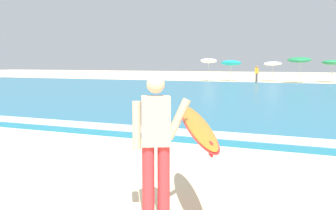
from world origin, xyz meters
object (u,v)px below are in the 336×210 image
at_px(beach_umbrella_4, 332,62).
at_px(beach_umbrella_2, 273,64).
at_px(beach_umbrella_3, 299,60).
at_px(beach_umbrella_1, 231,63).
at_px(beachgoer_near_row_left, 257,73).
at_px(surfer_with_board, 174,134).
at_px(beach_umbrella_0, 209,61).

bearing_deg(beach_umbrella_4, beach_umbrella_2, -178.88).
distance_m(beach_umbrella_2, beach_umbrella_3, 3.52).
xyz_separation_m(beach_umbrella_3, beach_umbrella_4, (2.68, 2.19, -0.23)).
xyz_separation_m(beach_umbrella_1, beach_umbrella_4, (9.63, 0.63, 0.06)).
relative_size(beach_umbrella_1, beachgoer_near_row_left, 1.37).
bearing_deg(beach_umbrella_4, beach_umbrella_1, -176.27).
distance_m(beach_umbrella_1, beach_umbrella_2, 4.17).
distance_m(beach_umbrella_1, beach_umbrella_3, 7.13).
xyz_separation_m(surfer_with_board, beach_umbrella_1, (-10.33, 37.44, 0.81)).
bearing_deg(beach_umbrella_0, beach_umbrella_1, 27.39).
bearing_deg(beach_umbrella_4, surfer_with_board, -88.95).
bearing_deg(beach_umbrella_2, beach_umbrella_1, -172.84).
bearing_deg(beach_umbrella_1, beach_umbrella_3, -12.65).
height_order(beach_umbrella_0, beachgoer_near_row_left, beach_umbrella_0).
distance_m(beach_umbrella_1, beachgoer_near_row_left, 3.85).
relative_size(beach_umbrella_4, beachgoer_near_row_left, 1.36).
xyz_separation_m(beach_umbrella_4, beachgoer_near_row_left, (-6.51, -2.65, -1.04)).
distance_m(surfer_with_board, beach_umbrella_2, 38.47).
height_order(beach_umbrella_0, beach_umbrella_4, beach_umbrella_0).
height_order(surfer_with_board, beachgoer_near_row_left, surfer_with_board).
distance_m(surfer_with_board, beach_umbrella_3, 36.06).
bearing_deg(beach_umbrella_2, beachgoer_near_row_left, -111.72).
bearing_deg(beach_umbrella_2, beach_umbrella_4, 1.12).
bearing_deg(beach_umbrella_0, surfer_with_board, -71.19).
relative_size(beach_umbrella_3, beachgoer_near_row_left, 1.56).
bearing_deg(beach_umbrella_1, beach_umbrella_2, 7.16).
bearing_deg(beach_umbrella_2, beach_umbrella_0, -165.63).
xyz_separation_m(beach_umbrella_1, beach_umbrella_2, (4.13, 0.52, -0.07)).
relative_size(beach_umbrella_0, beachgoer_near_row_left, 1.48).
relative_size(surfer_with_board, beach_umbrella_4, 1.00).
distance_m(beach_umbrella_3, beach_umbrella_4, 3.47).
bearing_deg(beach_umbrella_0, beach_umbrella_2, 14.37).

